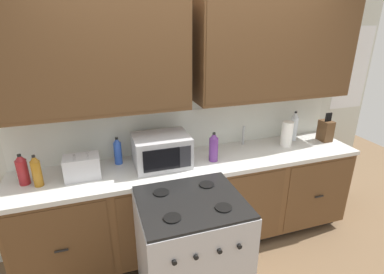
{
  "coord_description": "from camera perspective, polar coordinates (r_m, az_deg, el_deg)",
  "views": [
    {
      "loc": [
        -0.82,
        -2.05,
        2.14
      ],
      "look_at": [
        -0.05,
        0.27,
        1.17
      ],
      "focal_mm": 28.01,
      "sensor_mm": 36.0,
      "label": 1
    }
  ],
  "objects": [
    {
      "name": "toaster",
      "position": [
        2.6,
        -20.18,
        -5.37
      ],
      "size": [
        0.28,
        0.18,
        0.19
      ],
      "color": "#B7B7BC",
      "rests_on": "counter_run"
    },
    {
      "name": "bottle_amber",
      "position": [
        2.6,
        -27.5,
        -5.78
      ],
      "size": [
        0.07,
        0.07,
        0.26
      ],
      "color": "#9E6619",
      "rests_on": "counter_run"
    },
    {
      "name": "bottle_red",
      "position": [
        2.69,
        -29.6,
        -5.43
      ],
      "size": [
        0.08,
        0.08,
        0.26
      ],
      "color": "maroon",
      "rests_on": "counter_run"
    },
    {
      "name": "sink_faucet",
      "position": [
        3.13,
        9.74,
        0.32
      ],
      "size": [
        0.02,
        0.02,
        0.2
      ],
      "primitive_type": "cylinder",
      "color": "#B2B5BA",
      "rests_on": "counter_run"
    },
    {
      "name": "microwave",
      "position": [
        2.64,
        -5.82,
        -2.62
      ],
      "size": [
        0.48,
        0.37,
        0.28
      ],
      "color": "#B7B7BC",
      "rests_on": "counter_run"
    },
    {
      "name": "bottle_clear",
      "position": [
        3.36,
        18.88,
        1.97
      ],
      "size": [
        0.07,
        0.07,
        0.32
      ],
      "color": "silver",
      "rests_on": "counter_run"
    },
    {
      "name": "wall_unit",
      "position": [
        2.72,
        -0.49,
        11.75
      ],
      "size": [
        4.39,
        0.4,
        2.57
      ],
      "color": "silver",
      "rests_on": "ground_plane"
    },
    {
      "name": "ground_plane",
      "position": [
        3.07,
        2.65,
        -22.59
      ],
      "size": [
        8.0,
        8.0,
        0.0
      ],
      "primitive_type": "plane",
      "color": "brown"
    },
    {
      "name": "bottle_violet",
      "position": [
        2.72,
        4.14,
        -1.94
      ],
      "size": [
        0.08,
        0.08,
        0.27
      ],
      "color": "#663384",
      "rests_on": "counter_run"
    },
    {
      "name": "stove_range",
      "position": [
        2.46,
        -0.16,
        -21.13
      ],
      "size": [
        0.76,
        0.68,
        0.95
      ],
      "color": "#B7B7BC",
      "rests_on": "ground_plane"
    },
    {
      "name": "paper_towel_roll",
      "position": [
        3.18,
        17.59,
        0.56
      ],
      "size": [
        0.12,
        0.12,
        0.26
      ],
      "primitive_type": "cylinder",
      "color": "white",
      "rests_on": "counter_run"
    },
    {
      "name": "counter_run",
      "position": [
        2.99,
        0.76,
        -12.25
      ],
      "size": [
        3.22,
        0.64,
        0.92
      ],
      "color": "black",
      "rests_on": "ground_plane"
    },
    {
      "name": "knife_block",
      "position": [
        3.48,
        24.08,
        1.18
      ],
      "size": [
        0.11,
        0.14,
        0.31
      ],
      "color": "#52361E",
      "rests_on": "counter_run"
    },
    {
      "name": "bottle_blue",
      "position": [
        2.74,
        -13.96,
        -2.61
      ],
      "size": [
        0.07,
        0.07,
        0.25
      ],
      "color": "blue",
      "rests_on": "counter_run"
    }
  ]
}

